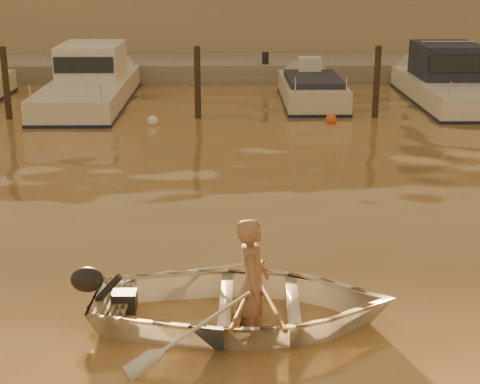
{
  "coord_description": "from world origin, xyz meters",
  "views": [
    {
      "loc": [
        0.63,
        -6.57,
        4.34
      ],
      "look_at": [
        0.83,
        4.61,
        0.75
      ],
      "focal_mm": 55.0,
      "sensor_mm": 36.0,
      "label": 1
    }
  ],
  "objects_px": {
    "moored_boat_2": "(89,83)",
    "moored_boat_4": "(451,82)",
    "person": "(252,284)",
    "waterfront_building": "(213,2)",
    "dinghy": "(244,304)",
    "moored_boat_3": "(312,96)"
  },
  "relations": [
    {
      "from": "moored_boat_2",
      "to": "moored_boat_4",
      "type": "height_order",
      "value": "same"
    },
    {
      "from": "person",
      "to": "moored_boat_4",
      "type": "bearing_deg",
      "value": -22.43
    },
    {
      "from": "moored_boat_4",
      "to": "waterfront_building",
      "type": "bearing_deg",
      "value": 124.47
    },
    {
      "from": "dinghy",
      "to": "waterfront_building",
      "type": "height_order",
      "value": "waterfront_building"
    },
    {
      "from": "moored_boat_4",
      "to": "waterfront_building",
      "type": "relative_size",
      "value": 0.15
    },
    {
      "from": "dinghy",
      "to": "person",
      "type": "distance_m",
      "value": 0.29
    },
    {
      "from": "person",
      "to": "moored_boat_3",
      "type": "relative_size",
      "value": 0.32
    },
    {
      "from": "waterfront_building",
      "to": "person",
      "type": "bearing_deg",
      "value": -87.91
    },
    {
      "from": "dinghy",
      "to": "person",
      "type": "xyz_separation_m",
      "value": [
        0.1,
        -0.0,
        0.27
      ]
    },
    {
      "from": "person",
      "to": "waterfront_building",
      "type": "bearing_deg",
      "value": 4.38
    },
    {
      "from": "person",
      "to": "moored_boat_2",
      "type": "height_order",
      "value": "moored_boat_2"
    },
    {
      "from": "moored_boat_3",
      "to": "waterfront_building",
      "type": "height_order",
      "value": "waterfront_building"
    },
    {
      "from": "dinghy",
      "to": "person",
      "type": "relative_size",
      "value": 2.22
    },
    {
      "from": "moored_boat_3",
      "to": "waterfront_building",
      "type": "xyz_separation_m",
      "value": [
        -3.25,
        11.0,
        2.17
      ]
    },
    {
      "from": "dinghy",
      "to": "moored_boat_4",
      "type": "bearing_deg",
      "value": -22.77
    },
    {
      "from": "person",
      "to": "moored_boat_2",
      "type": "distance_m",
      "value": 15.1
    },
    {
      "from": "dinghy",
      "to": "moored_boat_4",
      "type": "relative_size",
      "value": 0.52
    },
    {
      "from": "dinghy",
      "to": "person",
      "type": "bearing_deg",
      "value": -90.0
    },
    {
      "from": "moored_boat_4",
      "to": "waterfront_building",
      "type": "xyz_separation_m",
      "value": [
        -7.55,
        11.0,
        1.77
      ]
    },
    {
      "from": "moored_boat_3",
      "to": "dinghy",
      "type": "bearing_deg",
      "value": -99.56
    },
    {
      "from": "moored_boat_3",
      "to": "moored_boat_4",
      "type": "bearing_deg",
      "value": 0.0
    },
    {
      "from": "dinghy",
      "to": "waterfront_building",
      "type": "bearing_deg",
      "value": 4.15
    }
  ]
}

